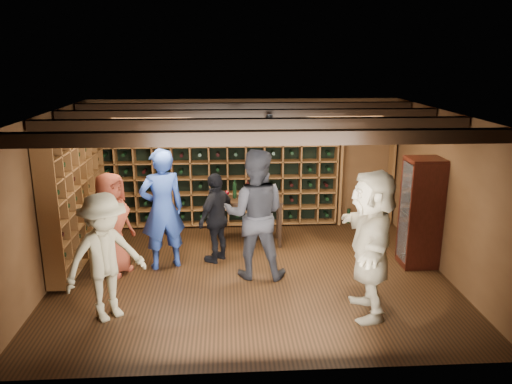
{
  "coord_description": "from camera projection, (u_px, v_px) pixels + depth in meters",
  "views": [
    {
      "loc": [
        -0.36,
        -7.19,
        3.35
      ],
      "look_at": [
        0.08,
        0.2,
        1.28
      ],
      "focal_mm": 35.0,
      "sensor_mm": 36.0,
      "label": 1
    }
  ],
  "objects": [
    {
      "name": "guest_woman_black",
      "position": [
        217.0,
        218.0,
        8.15
      ],
      "size": [
        0.81,
        0.93,
        1.5
      ],
      "primitive_type": "imported",
      "rotation": [
        0.0,
        0.0,
        4.08
      ],
      "color": "black",
      "rests_on": "ground"
    },
    {
      "name": "man_blue_shirt",
      "position": [
        162.0,
        209.0,
        7.85
      ],
      "size": [
        0.83,
        0.69,
        1.95
      ],
      "primitive_type": "imported",
      "rotation": [
        0.0,
        0.0,
        3.52
      ],
      "color": "navy",
      "rests_on": "ground"
    },
    {
      "name": "wine_rack_back",
      "position": [
        218.0,
        170.0,
        9.74
      ],
      "size": [
        4.65,
        0.3,
        2.2
      ],
      "color": "brown",
      "rests_on": "ground"
    },
    {
      "name": "guest_red_floral",
      "position": [
        112.0,
        224.0,
        7.67
      ],
      "size": [
        0.83,
        0.94,
        1.62
      ],
      "primitive_type": "imported",
      "rotation": [
        0.0,
        0.0,
        1.08
      ],
      "color": "maroon",
      "rests_on": "ground"
    },
    {
      "name": "display_cabinet",
      "position": [
        420.0,
        215.0,
        7.96
      ],
      "size": [
        0.55,
        0.5,
        1.75
      ],
      "color": "#330F0A",
      "rests_on": "ground"
    },
    {
      "name": "guest_khaki",
      "position": [
        105.0,
        257.0,
        6.33
      ],
      "size": [
        1.24,
        1.17,
        1.69
      ],
      "primitive_type": "imported",
      "rotation": [
        0.0,
        0.0,
        0.68
      ],
      "color": "gray",
      "rests_on": "ground"
    },
    {
      "name": "man_grey_suit",
      "position": [
        255.0,
        214.0,
        7.53
      ],
      "size": [
        1.07,
        0.88,
        1.99
      ],
      "primitive_type": "imported",
      "rotation": [
        0.0,
        0.0,
        3.0
      ],
      "color": "black",
      "rests_on": "ground"
    },
    {
      "name": "ground",
      "position": [
        252.0,
        274.0,
        7.84
      ],
      "size": [
        6.0,
        6.0,
        0.0
      ],
      "primitive_type": "plane",
      "color": "black",
      "rests_on": "ground"
    },
    {
      "name": "wine_rack_left",
      "position": [
        76.0,
        192.0,
        8.16
      ],
      "size": [
        0.3,
        2.65,
        2.2
      ],
      "color": "brown",
      "rests_on": "ground"
    },
    {
      "name": "crate_shelf",
      "position": [
        368.0,
        147.0,
        9.78
      ],
      "size": [
        1.2,
        0.32,
        2.07
      ],
      "color": "brown",
      "rests_on": "ground"
    },
    {
      "name": "guest_beige",
      "position": [
        371.0,
        244.0,
        6.42
      ],
      "size": [
        0.77,
        1.87,
        1.96
      ],
      "primitive_type": "imported",
      "rotation": [
        0.0,
        0.0,
        4.61
      ],
      "color": "tan",
      "rests_on": "ground"
    },
    {
      "name": "tasting_table",
      "position": [
        250.0,
        204.0,
        8.91
      ],
      "size": [
        1.13,
        0.58,
        1.12
      ],
      "rotation": [
        0.0,
        0.0,
        -0.02
      ],
      "color": "black",
      "rests_on": "ground"
    },
    {
      "name": "room_shell",
      "position": [
        251.0,
        119.0,
        7.23
      ],
      "size": [
        6.0,
        6.0,
        6.0
      ],
      "color": "brown",
      "rests_on": "ground"
    }
  ]
}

